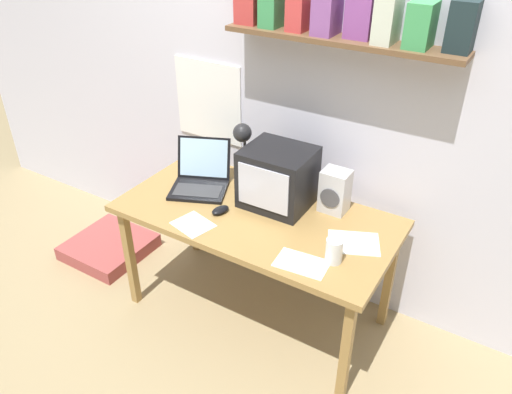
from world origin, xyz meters
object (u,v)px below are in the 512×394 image
at_px(juice_glass, 334,252).
at_px(loose_paper_near_laptop, 302,263).
at_px(open_notebook, 354,243).
at_px(computer_mouse, 220,210).
at_px(crt_monitor, 278,177).
at_px(space_heater, 335,191).
at_px(floor_cushion, 109,247).
at_px(laptop, 201,176).
at_px(desk_lamp, 243,143).
at_px(loose_paper_near_monitor, 193,224).
at_px(corner_desk, 256,223).

xyz_separation_m(juice_glass, loose_paper_near_laptop, (-0.11, -0.09, -0.05)).
bearing_deg(open_notebook, computer_mouse, -170.52).
xyz_separation_m(crt_monitor, loose_paper_near_laptop, (0.35, -0.40, -0.16)).
height_order(crt_monitor, loose_paper_near_laptop, crt_monitor).
bearing_deg(crt_monitor, space_heater, 17.65).
xyz_separation_m(crt_monitor, floor_cushion, (-1.22, -0.19, -0.82)).
height_order(laptop, floor_cushion, laptop).
relative_size(juice_glass, loose_paper_near_laptop, 0.47).
xyz_separation_m(desk_lamp, loose_paper_near_monitor, (-0.01, -0.47, -0.27)).
bearing_deg(desk_lamp, laptop, -170.65).
distance_m(open_notebook, floor_cushion, 1.84).
xyz_separation_m(computer_mouse, open_notebook, (0.71, 0.12, -0.01)).
bearing_deg(laptop, space_heater, -11.38).
distance_m(open_notebook, loose_paper_near_monitor, 0.81).
bearing_deg(corner_desk, loose_paper_near_laptop, -32.08).
bearing_deg(laptop, crt_monitor, -15.46).
bearing_deg(loose_paper_near_laptop, computer_mouse, 164.66).
bearing_deg(open_notebook, corner_desk, -177.65).
height_order(computer_mouse, loose_paper_near_laptop, computer_mouse).
height_order(juice_glass, computer_mouse, juice_glass).
bearing_deg(loose_paper_near_laptop, open_notebook, 62.13).
distance_m(corner_desk, loose_paper_near_monitor, 0.35).
xyz_separation_m(loose_paper_near_laptop, loose_paper_near_monitor, (-0.62, -0.01, 0.00)).
xyz_separation_m(corner_desk, loose_paper_near_laptop, (0.40, -0.25, 0.06)).
bearing_deg(loose_paper_near_monitor, space_heater, 42.23).
bearing_deg(space_heater, juice_glass, -65.34).
relative_size(computer_mouse, loose_paper_near_laptop, 0.46).
bearing_deg(computer_mouse, corner_desk, 30.33).
bearing_deg(loose_paper_near_monitor, computer_mouse, 71.83).
xyz_separation_m(computer_mouse, loose_paper_near_laptop, (0.56, -0.15, -0.01)).
distance_m(juice_glass, computer_mouse, 0.68).
xyz_separation_m(laptop, desk_lamp, (0.21, 0.12, 0.21)).
bearing_deg(laptop, desk_lamp, 7.19).
distance_m(computer_mouse, loose_paper_near_monitor, 0.18).
xyz_separation_m(corner_desk, floor_cushion, (-1.17, -0.05, -0.60)).
height_order(laptop, loose_paper_near_monitor, laptop).
xyz_separation_m(laptop, space_heater, (0.76, 0.16, 0.05)).
relative_size(juice_glass, computer_mouse, 1.03).
xyz_separation_m(corner_desk, computer_mouse, (-0.16, -0.10, 0.08)).
relative_size(space_heater, loose_paper_near_laptop, 0.92).
relative_size(space_heater, open_notebook, 0.78).
distance_m(crt_monitor, juice_glass, 0.57).
bearing_deg(open_notebook, juice_glass, -99.35).
xyz_separation_m(juice_glass, computer_mouse, (-0.68, 0.06, -0.04)).
bearing_deg(desk_lamp, space_heater, -17.40).
relative_size(juice_glass, loose_paper_near_monitor, 0.53).
bearing_deg(laptop, computer_mouse, -57.91).
bearing_deg(floor_cushion, loose_paper_near_monitor, -12.56).
xyz_separation_m(laptop, floor_cushion, (-0.75, -0.13, -0.73)).
xyz_separation_m(crt_monitor, laptop, (-0.47, -0.07, -0.10)).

